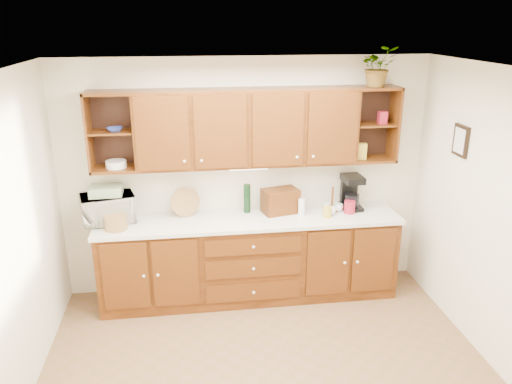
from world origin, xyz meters
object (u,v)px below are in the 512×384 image
object	(u,v)px
coffee_maker	(351,192)
bread_box	(280,201)
potted_plant	(378,66)
microwave	(108,208)

from	to	relation	value
coffee_maker	bread_box	bearing A→B (deg)	178.87
potted_plant	bread_box	bearing A→B (deg)	178.41
microwave	bread_box	world-z (taller)	microwave
bread_box	coffee_maker	bearing A→B (deg)	-12.50
bread_box	coffee_maker	xyz separation A→B (m)	(0.81, 0.03, 0.05)
coffee_maker	potted_plant	xyz separation A→B (m)	(0.18, -0.05, 1.37)
bread_box	coffee_maker	world-z (taller)	coffee_maker
microwave	coffee_maker	bearing A→B (deg)	-13.95
microwave	potted_plant	size ratio (longest dim) A/B	1.29
microwave	coffee_maker	xyz separation A→B (m)	(2.64, 0.03, 0.04)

